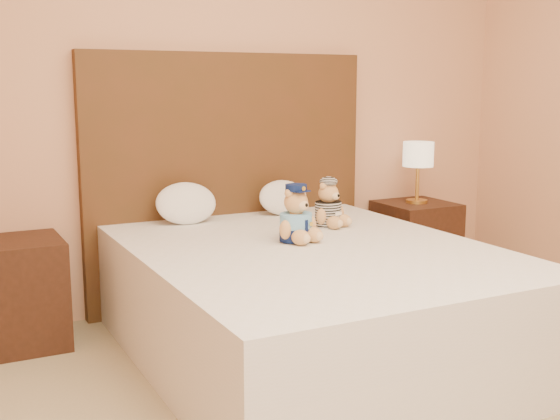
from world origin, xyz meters
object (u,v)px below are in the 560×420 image
(nightstand_right, at_px, (415,243))
(bed, at_px, (311,302))
(pillow_left, at_px, (186,201))
(nightstand_left, at_px, (18,293))
(pillow_right, at_px, (283,196))
(lamp, at_px, (418,157))
(teddy_prisoner, at_px, (328,203))
(teddy_police, at_px, (296,213))

(nightstand_right, bearing_deg, bed, -147.38)
(nightstand_right, relative_size, pillow_left, 1.57)
(nightstand_left, height_order, pillow_right, pillow_right)
(nightstand_left, bearing_deg, lamp, 0.00)
(bed, relative_size, nightstand_right, 3.64)
(bed, height_order, teddy_prisoner, teddy_prisoner)
(pillow_right, bearing_deg, teddy_police, -112.43)
(nightstand_right, xyz_separation_m, teddy_police, (-1.26, -0.66, 0.42))
(teddy_prisoner, bearing_deg, teddy_police, -164.84)
(nightstand_left, xyz_separation_m, teddy_police, (1.24, -0.66, 0.42))
(bed, distance_m, pillow_right, 0.96)
(pillow_left, distance_m, pillow_right, 0.61)
(bed, distance_m, teddy_prisoner, 0.65)
(teddy_prisoner, bearing_deg, bed, -151.55)
(lamp, bearing_deg, pillow_right, 178.23)
(nightstand_right, bearing_deg, lamp, 180.00)
(pillow_left, bearing_deg, nightstand_right, -1.09)
(nightstand_right, xyz_separation_m, pillow_left, (-1.58, 0.03, 0.40))
(teddy_prisoner, bearing_deg, lamp, 2.16)
(pillow_left, bearing_deg, pillow_right, 0.00)
(nightstand_right, height_order, lamp, lamp)
(nightstand_right, distance_m, teddy_police, 1.48)
(teddy_prisoner, xyz_separation_m, pillow_left, (-0.66, 0.44, -0.00))
(lamp, xyz_separation_m, pillow_left, (-1.58, 0.03, -0.17))
(nightstand_right, xyz_separation_m, teddy_prisoner, (-0.92, -0.41, 0.40))
(pillow_left, relative_size, pillow_right, 1.12)
(nightstand_right, xyz_separation_m, pillow_right, (-0.97, 0.03, 0.39))
(pillow_left, bearing_deg, bed, -68.10)
(bed, relative_size, teddy_police, 7.11)
(bed, xyz_separation_m, pillow_right, (0.28, 0.83, 0.39))
(teddy_police, bearing_deg, nightstand_left, 136.33)
(bed, xyz_separation_m, teddy_police, (-0.01, 0.14, 0.42))
(nightstand_left, height_order, lamp, lamp)
(nightstand_right, height_order, pillow_right, pillow_right)
(nightstand_right, relative_size, lamp, 1.38)
(nightstand_left, relative_size, teddy_police, 1.95)
(nightstand_right, distance_m, lamp, 0.57)
(nightstand_left, bearing_deg, pillow_right, 1.13)
(lamp, bearing_deg, teddy_police, -152.36)
(pillow_left, bearing_deg, teddy_police, -64.62)
(bed, xyz_separation_m, nightstand_left, (-1.25, 0.80, -0.00))
(bed, relative_size, lamp, 5.00)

